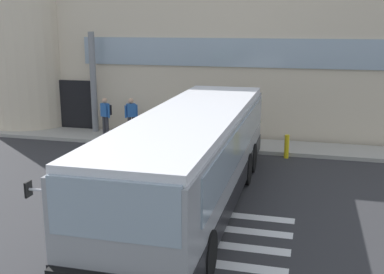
{
  "coord_description": "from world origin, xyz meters",
  "views": [
    {
      "loc": [
        4.48,
        -14.12,
        5.02
      ],
      "look_at": [
        0.82,
        -0.02,
        1.5
      ],
      "focal_mm": 44.21,
      "sensor_mm": 36.0,
      "label": 1
    }
  ],
  "objects_px": {
    "bus_main_foreground": "(193,161)",
    "passenger_near_column": "(106,114)",
    "entry_support_column": "(93,83)",
    "passenger_by_doorway": "(131,115)",
    "safety_bollard_yellow": "(287,146)"
  },
  "relations": [
    {
      "from": "bus_main_foreground",
      "to": "passenger_near_column",
      "type": "distance_m",
      "value": 8.96
    },
    {
      "from": "entry_support_column",
      "to": "passenger_near_column",
      "type": "relative_size",
      "value": 2.69
    },
    {
      "from": "passenger_by_doorway",
      "to": "safety_bollard_yellow",
      "type": "height_order",
      "value": "passenger_by_doorway"
    },
    {
      "from": "bus_main_foreground",
      "to": "safety_bollard_yellow",
      "type": "xyz_separation_m",
      "value": [
        2.24,
        5.65,
        -0.88
      ]
    },
    {
      "from": "entry_support_column",
      "to": "safety_bollard_yellow",
      "type": "height_order",
      "value": "entry_support_column"
    },
    {
      "from": "entry_support_column",
      "to": "bus_main_foreground",
      "type": "relative_size",
      "value": 0.4
    },
    {
      "from": "entry_support_column",
      "to": "safety_bollard_yellow",
      "type": "distance_m",
      "value": 9.2
    },
    {
      "from": "passenger_near_column",
      "to": "entry_support_column",
      "type": "bearing_deg",
      "value": 144.37
    },
    {
      "from": "bus_main_foreground",
      "to": "passenger_by_doorway",
      "type": "bearing_deg",
      "value": 123.22
    },
    {
      "from": "bus_main_foreground",
      "to": "safety_bollard_yellow",
      "type": "distance_m",
      "value": 6.14
    },
    {
      "from": "entry_support_column",
      "to": "safety_bollard_yellow",
      "type": "relative_size",
      "value": 5.0
    },
    {
      "from": "passenger_by_doorway",
      "to": "entry_support_column",
      "type": "bearing_deg",
      "value": 168.75
    },
    {
      "from": "passenger_near_column",
      "to": "passenger_by_doorway",
      "type": "bearing_deg",
      "value": 9.79
    },
    {
      "from": "entry_support_column",
      "to": "passenger_by_doorway",
      "type": "bearing_deg",
      "value": -11.25
    },
    {
      "from": "passenger_near_column",
      "to": "safety_bollard_yellow",
      "type": "height_order",
      "value": "passenger_near_column"
    }
  ]
}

